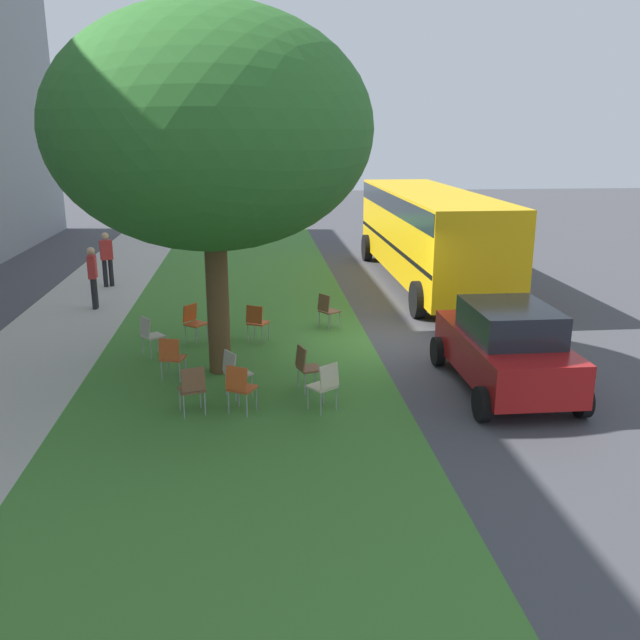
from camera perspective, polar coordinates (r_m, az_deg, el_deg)
ground at (r=15.50m, az=5.14°, el=-2.04°), size 80.00×80.00×0.00m
grass_verge at (r=15.25m, az=-6.77°, el=-2.38°), size 48.00×6.00×0.01m
sidewalk_strip at (r=15.97m, az=-22.77°, el=-2.69°), size 48.00×2.80×0.01m
street_tree at (r=13.08m, az=-9.19°, el=15.51°), size 6.01×6.01×6.94m
chair_0 at (r=14.93m, az=-14.10°, el=-1.08°), size 0.58×0.58×0.88m
chair_1 at (r=12.39m, az=-7.17°, el=-4.20°), size 0.57×0.57×0.88m
chair_2 at (r=12.55m, az=-1.16°, el=-3.80°), size 0.52×0.52×0.88m
chair_3 at (r=11.73m, az=-10.69°, el=-5.51°), size 0.52×0.52×0.88m
chair_4 at (r=11.67m, az=0.43°, el=-5.34°), size 0.58×0.58×0.88m
chair_5 at (r=11.66m, az=-6.76°, el=-5.47°), size 0.57×0.56×0.88m
chair_6 at (r=16.46m, az=0.61°, el=0.97°), size 0.57×0.58×0.88m
chair_7 at (r=13.39m, az=-12.38°, el=-2.92°), size 0.52×0.51×0.88m
chair_8 at (r=15.73m, az=-10.59°, el=-0.01°), size 0.59×0.59×0.88m
chair_9 at (r=15.52m, az=-5.36°, el=-0.02°), size 0.56×0.56×0.88m
parked_car at (r=13.02m, az=15.34°, el=-2.18°), size 3.70×1.92×1.65m
school_bus at (r=21.57m, az=9.13°, el=7.66°), size 10.40×2.80×2.88m
pedestrian_0 at (r=21.95m, az=-17.50°, el=5.07°), size 0.31×0.41×1.69m
pedestrian_1 at (r=19.31m, az=-18.56°, el=3.59°), size 0.37×0.22×1.69m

